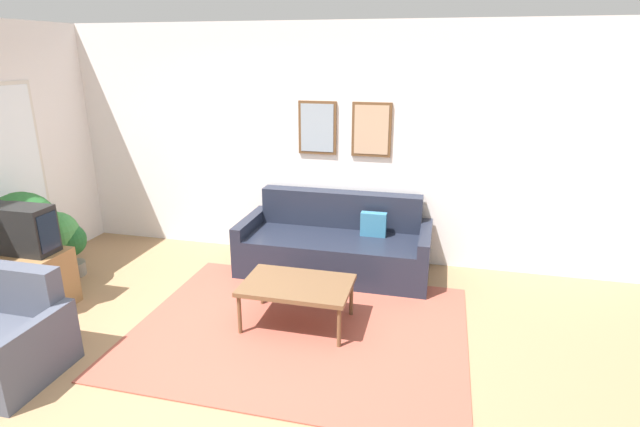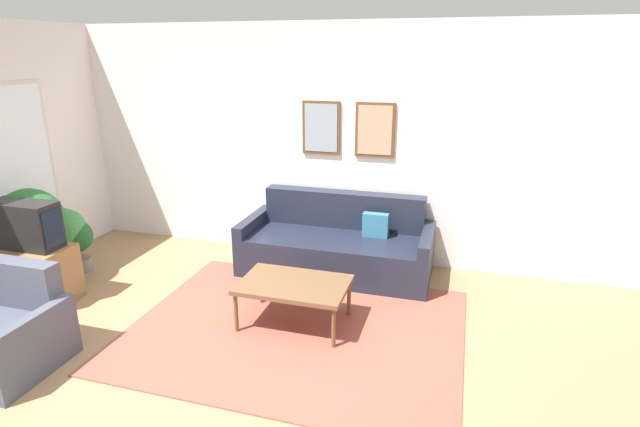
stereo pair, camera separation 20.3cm
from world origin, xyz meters
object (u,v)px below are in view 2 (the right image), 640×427
Objects in this scene: couch at (337,246)px; armchair at (4,336)px; potted_plant_tall at (31,223)px; tv at (24,225)px; coffee_table at (294,286)px.

couch reaches higher than armchair.
tv is at bearing -50.93° from potted_plant_tall.
armchair is at bearing -55.23° from tv.
tv is at bearing -150.50° from couch.
tv is 0.36m from potted_plant_tall.
coffee_table is 1.42× the size of tv.
couch is at bearing 23.36° from potted_plant_tall.
coffee_table is 2.67m from tv.
potted_plant_tall is (-2.84, -0.02, 0.33)m from coffee_table.
armchair is (0.66, -0.95, -0.53)m from tv.
armchair is at bearing -54.25° from potted_plant_tall.
armchair is at bearing -147.75° from coffee_table.
potted_plant_tall reaches higher than tv.
tv is at bearing -173.76° from coffee_table.
coffee_table is (-0.08, -1.24, 0.09)m from couch.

